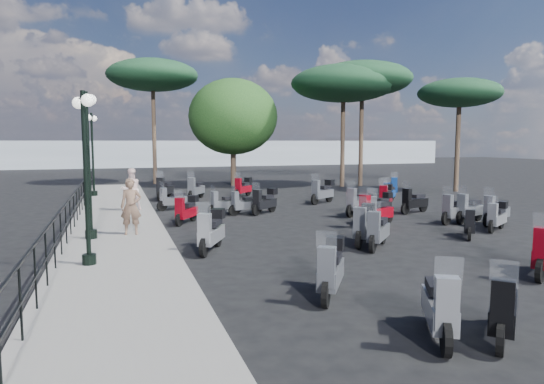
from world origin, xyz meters
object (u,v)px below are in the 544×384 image
object	(u,v)px
scooter_27	(386,198)
scooter_30	(496,212)
scooter_11	(196,189)
scooter_14	(371,212)
scooter_31	(469,210)
lamp_post_2	(92,149)
scooter_10	(265,202)
scooter_32	(224,204)
lamp_post_0	(85,167)
scooter_16	(358,203)
scooter_2	(211,232)
scooter_13	(470,225)
scooter_26	(497,217)
scooter_29	(393,188)
pine_2	(153,76)
scooter_23	(322,192)
scooter_0	(503,311)
broadleaf_tree	(233,117)
woman	(131,206)
scooter_5	(165,190)
lamp_post_1	(88,156)
scooter_9	(245,204)
scooter_3	(186,210)
scooter_20	(375,212)
pine_1	(362,79)
scooter_6	(440,308)
scooter_22	(389,193)
scooter_21	(455,210)
scooter_28	(414,202)
scooter_7	(378,231)
pedestrian_far	(131,189)
scooter_4	(173,200)
scooter_17	(243,188)
scooter_8	(364,225)
scooter_1	(331,270)
pine_3	(460,93)

from	to	relation	value
scooter_27	scooter_30	bearing A→B (deg)	149.64
scooter_11	scooter_14	distance (m)	10.60
scooter_31	lamp_post_2	bearing A→B (deg)	25.08
scooter_10	scooter_30	bearing A→B (deg)	-165.81
scooter_30	scooter_32	size ratio (longest dim) A/B	1.09
lamp_post_0	scooter_16	world-z (taller)	lamp_post_0
scooter_2	scooter_13	bearing A→B (deg)	-156.64
scooter_13	scooter_26	distance (m)	1.80
scooter_29	scooter_14	bearing A→B (deg)	81.97
pine_2	scooter_13	bearing A→B (deg)	-71.28
scooter_23	scooter_13	bearing A→B (deg)	151.35
scooter_0	scooter_16	size ratio (longest dim) A/B	0.84
scooter_11	broadleaf_tree	xyz separation A→B (m)	(3.59, 6.77, 4.03)
woman	scooter_5	world-z (taller)	woman
lamp_post_1	scooter_9	world-z (taller)	lamp_post_1
scooter_2	scooter_3	xyz separation A→B (m)	(0.00, 4.66, -0.06)
lamp_post_1	scooter_11	bearing A→B (deg)	46.54
scooter_14	scooter_20	xyz separation A→B (m)	(-0.00, -0.24, 0.03)
broadleaf_tree	pine_1	xyz separation A→B (m)	(7.94, -2.72, 2.39)
scooter_6	scooter_22	xyz separation A→B (m)	(8.04, 14.48, -0.05)
woman	scooter_26	xyz separation A→B (m)	(11.49, -2.29, -0.54)
scooter_5	scooter_27	xyz separation A→B (m)	(8.72, -6.60, 0.01)
scooter_6	pine_2	bearing A→B (deg)	-57.75
scooter_5	scooter_21	world-z (taller)	scooter_5
scooter_28	scooter_11	bearing A→B (deg)	25.80
scooter_6	scooter_20	bearing A→B (deg)	-85.83
scooter_6	scooter_7	size ratio (longest dim) A/B	1.15
pedestrian_far	pine_1	distance (m)	17.94
scooter_4	scooter_5	size ratio (longest dim) A/B	0.88
scooter_16	scooter_4	bearing A→B (deg)	27.40
scooter_30	woman	bearing A→B (deg)	61.09
scooter_26	scooter_31	world-z (taller)	scooter_31
scooter_2	scooter_26	size ratio (longest dim) A/B	1.19
woman	scooter_14	xyz separation A→B (m)	(8.10, -0.05, -0.53)
scooter_5	scooter_22	xyz separation A→B (m)	(10.19, -4.49, -0.08)
scooter_17	scooter_32	size ratio (longest dim) A/B	0.89
pedestrian_far	broadleaf_tree	world-z (taller)	broadleaf_tree
scooter_8	broadleaf_tree	xyz separation A→B (m)	(0.74, 19.03, 3.99)
woman	scooter_4	world-z (taller)	woman
scooter_1	scooter_28	distance (m)	11.69
scooter_2	scooter_17	xyz separation A→B (m)	(4.04, 12.11, -0.03)
scooter_7	scooter_29	world-z (taller)	scooter_7
scooter_27	scooter_11	bearing A→B (deg)	-0.27
lamp_post_2	pedestrian_far	size ratio (longest dim) A/B	2.48
scooter_8	pine_2	distance (m)	23.58
scooter_23	pine_3	world-z (taller)	pine_3
scooter_4	scooter_30	xyz separation A→B (m)	(10.32, -7.36, 0.04)
scooter_28	scooter_6	bearing A→B (deg)	127.48
lamp_post_2	scooter_6	size ratio (longest dim) A/B	2.65
woman	scooter_14	world-z (taller)	woman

